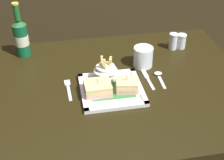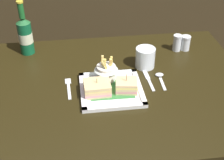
# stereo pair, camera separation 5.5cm
# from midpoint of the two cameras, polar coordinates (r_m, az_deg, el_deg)

# --- Properties ---
(dining_table) EXTENTS (1.16, 0.85, 0.74)m
(dining_table) POSITION_cam_midpoint_polar(r_m,az_deg,el_deg) (1.38, -1.06, -4.37)
(dining_table) COLOR black
(dining_table) RESTS_ON ground_plane
(square_plate) EXTENTS (0.25, 0.25, 0.02)m
(square_plate) POSITION_cam_midpoint_polar(r_m,az_deg,el_deg) (1.28, -1.30, -1.76)
(square_plate) COLOR white
(square_plate) RESTS_ON dining_table
(sandwich_half_left) EXTENTS (0.10, 0.09, 0.07)m
(sandwich_half_left) POSITION_cam_midpoint_polar(r_m,az_deg,el_deg) (1.25, -3.81, -1.49)
(sandwich_half_left) COLOR #D5BB8A
(sandwich_half_left) RESTS_ON square_plate
(sandwich_half_right) EXTENTS (0.09, 0.08, 0.08)m
(sandwich_half_right) POSITION_cam_midpoint_polar(r_m,az_deg,el_deg) (1.26, 1.38, -0.94)
(sandwich_half_right) COLOR #D6C085
(sandwich_half_right) RESTS_ON square_plate
(fries_cup) EXTENTS (0.10, 0.10, 0.11)m
(fries_cup) POSITION_cam_midpoint_polar(r_m,az_deg,el_deg) (1.31, -2.35, 1.72)
(fries_cup) COLOR silver
(fries_cup) RESTS_ON square_plate
(beer_bottle) EXTENTS (0.07, 0.07, 0.26)m
(beer_bottle) POSITION_cam_midpoint_polar(r_m,az_deg,el_deg) (1.55, -16.85, 7.33)
(beer_bottle) COLOR #105631
(beer_bottle) RESTS_ON dining_table
(water_glass) EXTENTS (0.09, 0.09, 0.09)m
(water_glass) POSITION_cam_midpoint_polar(r_m,az_deg,el_deg) (1.43, 4.44, 3.90)
(water_glass) COLOR silver
(water_glass) RESTS_ON dining_table
(fork) EXTENTS (0.03, 0.14, 0.00)m
(fork) POSITION_cam_midpoint_polar(r_m,az_deg,el_deg) (1.32, -8.94, -1.52)
(fork) COLOR silver
(fork) RESTS_ON dining_table
(knife) EXTENTS (0.02, 0.16, 0.00)m
(knife) POSITION_cam_midpoint_polar(r_m,az_deg,el_deg) (1.37, 5.14, 0.36)
(knife) COLOR silver
(knife) RESTS_ON dining_table
(spoon) EXTENTS (0.04, 0.12, 0.01)m
(spoon) POSITION_cam_midpoint_polar(r_m,az_deg,el_deg) (1.38, 7.21, 0.79)
(spoon) COLOR silver
(spoon) RESTS_ON dining_table
(salt_shaker) EXTENTS (0.04, 0.04, 0.08)m
(salt_shaker) POSITION_cam_midpoint_polar(r_m,az_deg,el_deg) (1.58, 9.82, 6.63)
(salt_shaker) COLOR silver
(salt_shaker) RESTS_ON dining_table
(pepper_shaker) EXTENTS (0.04, 0.04, 0.07)m
(pepper_shaker) POSITION_cam_midpoint_polar(r_m,az_deg,el_deg) (1.60, 11.24, 6.62)
(pepper_shaker) COLOR silver
(pepper_shaker) RESTS_ON dining_table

